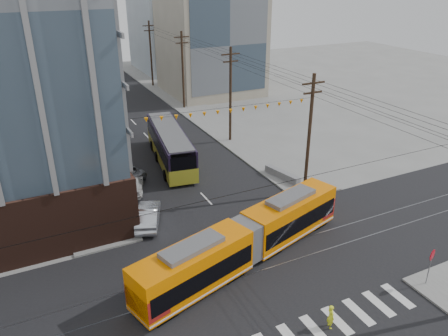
# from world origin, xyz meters

# --- Properties ---
(ground) EXTENTS (160.00, 160.00, 0.00)m
(ground) POSITION_xyz_m (0.00, 0.00, 0.00)
(ground) COLOR slate
(bg_bldg_ne_near) EXTENTS (14.00, 14.00, 16.00)m
(bg_bldg_ne_near) POSITION_xyz_m (16.00, 48.00, 8.00)
(bg_bldg_ne_near) COLOR gray
(bg_bldg_ne_near) RESTS_ON ground
(bg_bldg_ne_far) EXTENTS (16.00, 16.00, 14.00)m
(bg_bldg_ne_far) POSITION_xyz_m (18.00, 68.00, 7.00)
(bg_bldg_ne_far) COLOR #8C99A5
(bg_bldg_ne_far) RESTS_ON ground
(utility_pole_far) EXTENTS (0.30, 0.30, 11.00)m
(utility_pole_far) POSITION_xyz_m (8.50, 56.00, 5.50)
(utility_pole_far) COLOR black
(utility_pole_far) RESTS_ON ground
(streetcar) EXTENTS (17.63, 7.44, 3.40)m
(streetcar) POSITION_xyz_m (-1.25, 4.43, 1.70)
(streetcar) COLOR orange
(streetcar) RESTS_ON ground
(city_bus) EXTENTS (4.76, 13.30, 3.69)m
(city_bus) POSITION_xyz_m (0.02, 23.24, 1.85)
(city_bus) COLOR #201530
(city_bus) RESTS_ON ground
(parked_car_silver) EXTENTS (3.35, 5.08, 1.58)m
(parked_car_silver) POSITION_xyz_m (-5.88, 12.18, 0.79)
(parked_car_silver) COLOR #ABB0BA
(parked_car_silver) RESTS_ON ground
(parked_car_white) EXTENTS (3.13, 4.97, 1.34)m
(parked_car_white) POSITION_xyz_m (-5.50, 18.24, 0.67)
(parked_car_white) COLOR silver
(parked_car_white) RESTS_ON ground
(parked_car_grey) EXTENTS (3.95, 5.35, 1.35)m
(parked_car_grey) POSITION_xyz_m (-5.46, 21.66, 0.68)
(parked_car_grey) COLOR slate
(parked_car_grey) RESTS_ON ground
(pedestrian) EXTENTS (0.47, 0.63, 1.55)m
(pedestrian) POSITION_xyz_m (0.07, -3.18, 0.77)
(pedestrian) COLOR #F1FF24
(pedestrian) RESTS_ON ground
(stop_sign) EXTENTS (1.00, 1.00, 2.56)m
(stop_sign) POSITION_xyz_m (8.00, -3.01, 1.28)
(stop_sign) COLOR #B5000F
(stop_sign) RESTS_ON ground
(jersey_barrier) EXTENTS (1.84, 4.37, 0.85)m
(jersey_barrier) POSITION_xyz_m (8.30, 14.36, 0.43)
(jersey_barrier) COLOR slate
(jersey_barrier) RESTS_ON ground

